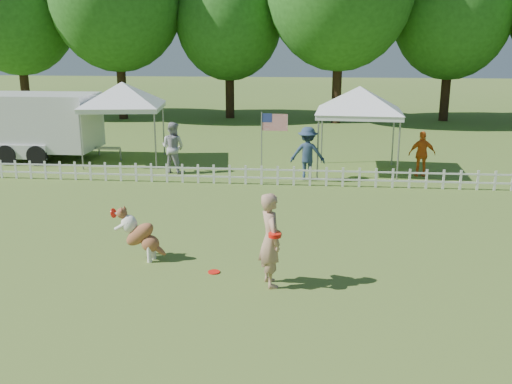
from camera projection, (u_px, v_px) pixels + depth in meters
ground at (216, 273)px, 11.03m from camera, size 120.00×120.00×0.00m
picket_fence at (254, 175)px, 17.68m from camera, size 22.00×0.08×0.60m
handler at (271, 240)px, 10.27m from camera, size 0.62×0.74×1.74m
dog at (141, 234)px, 11.56m from camera, size 1.09×0.54×1.08m
frisbee_on_turf at (214, 272)px, 11.03m from camera, size 0.23×0.23×0.02m
canopy_tent_left at (124, 123)px, 20.74m from camera, size 3.13×3.13×2.85m
canopy_tent_right at (358, 131)px, 19.12m from camera, size 2.90×2.90×2.83m
cargo_trailer at (35, 126)px, 21.28m from camera, size 5.69×2.53×2.50m
flag_pole at (262, 148)px, 17.68m from camera, size 0.86×0.12×2.23m
spectator_a at (173, 148)px, 19.16m from camera, size 1.00×0.88×1.71m
spectator_b at (308, 154)px, 18.16m from camera, size 1.14×0.70×1.71m
spectator_c at (422, 154)px, 18.66m from camera, size 0.89×0.42×1.49m
tree_far_left at (18, 19)px, 32.22m from camera, size 6.60×6.60×11.00m
tree_left at (117, 9)px, 31.02m from camera, size 7.40×7.40×12.00m
tree_center_left at (229, 30)px, 31.69m from camera, size 6.00×6.00×9.80m
tree_center_right at (340, 1)px, 29.30m from camera, size 7.60×7.60×12.60m
tree_right at (451, 24)px, 30.44m from camera, size 6.20×6.20×10.40m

